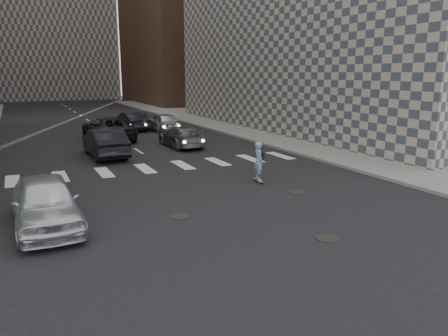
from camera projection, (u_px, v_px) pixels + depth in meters
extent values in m
plane|color=black|center=(249.00, 219.00, 14.32)|extent=(160.00, 160.00, 0.00)
cube|color=gray|center=(284.00, 127.00, 38.04)|extent=(13.00, 80.00, 0.15)
cube|color=black|center=(293.00, 111.00, 30.95)|extent=(0.30, 18.00, 4.00)
cylinder|color=black|center=(327.00, 238.00, 12.62)|extent=(0.70, 0.70, 0.02)
cylinder|color=black|center=(179.00, 216.00, 14.53)|extent=(0.70, 0.70, 0.02)
cylinder|color=black|center=(297.00, 192.00, 17.47)|extent=(0.70, 0.70, 0.02)
cube|color=brown|center=(258.00, 180.00, 19.14)|extent=(0.37, 0.92, 0.02)
cylinder|color=green|center=(259.00, 183.00, 18.83)|extent=(0.04, 0.06, 0.06)
cylinder|color=green|center=(263.00, 183.00, 18.87)|extent=(0.04, 0.06, 0.06)
cylinder|color=green|center=(254.00, 180.00, 19.43)|extent=(0.04, 0.06, 0.06)
cylinder|color=green|center=(258.00, 179.00, 19.47)|extent=(0.04, 0.06, 0.06)
imported|color=#8497C1|center=(259.00, 161.00, 18.96)|extent=(0.51, 0.68, 1.69)
cube|color=black|center=(262.00, 156.00, 19.01)|extent=(0.15, 0.29, 0.32)
imported|color=silver|center=(46.00, 203.00, 13.36)|extent=(1.99, 4.74, 1.60)
imported|color=black|center=(105.00, 143.00, 24.68)|extent=(1.84, 5.00, 1.64)
imported|color=slate|center=(181.00, 136.00, 28.12)|extent=(1.96, 4.69, 1.35)
imported|color=black|center=(108.00, 129.00, 30.80)|extent=(3.07, 6.01, 1.62)
imported|color=silver|center=(163.00, 122.00, 35.45)|extent=(2.16, 4.62, 1.53)
imported|color=black|center=(131.00, 121.00, 36.15)|extent=(2.11, 4.79, 1.53)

